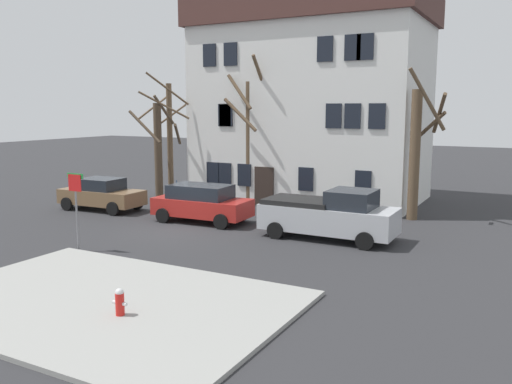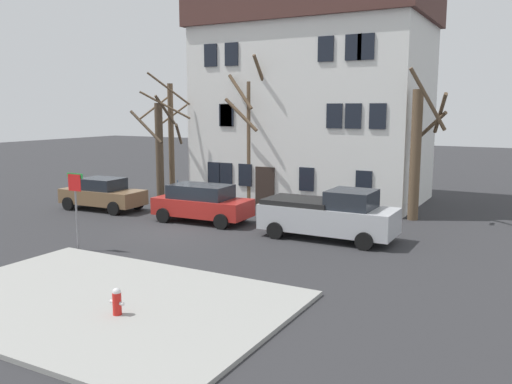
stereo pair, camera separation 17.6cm
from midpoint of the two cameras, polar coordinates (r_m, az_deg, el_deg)
ground_plane at (r=23.14m, az=-8.29°, el=-4.07°), size 120.00×120.00×0.00m
sidewalk_slab at (r=15.13m, az=-15.87°, el=-11.13°), size 9.95×6.81×0.12m
building_main at (r=30.95m, az=6.28°, el=9.76°), size 12.73×7.83×11.15m
tree_bare_near at (r=31.22m, az=-10.06°, el=4.71°), size 2.80×2.82×5.91m
tree_bare_mid at (r=31.65m, az=-8.98°, el=6.11°), size 3.50×3.52×7.16m
tree_bare_far at (r=28.77m, az=-0.34°, el=5.91°), size 2.51×2.55×7.88m
tree_bare_end at (r=25.70m, az=17.07°, el=4.35°), size 1.64×2.74×6.92m
car_brown_sedan at (r=28.44m, az=-15.87°, el=-0.20°), size 4.48×2.15×1.64m
car_red_wagon at (r=24.53m, az=-5.57°, el=-1.14°), size 4.54×2.24×1.72m
pickup_truck_silver at (r=21.44m, az=8.05°, el=-2.41°), size 5.37×2.28×2.03m
fire_hydrant at (r=13.81m, az=-14.27°, el=-11.20°), size 0.42×0.22×0.68m
street_sign_pole at (r=20.28m, az=-18.48°, el=-0.51°), size 0.76×0.07×2.86m
bicycle_leaning at (r=31.52m, az=-7.87°, el=0.08°), size 1.66×0.65×1.03m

